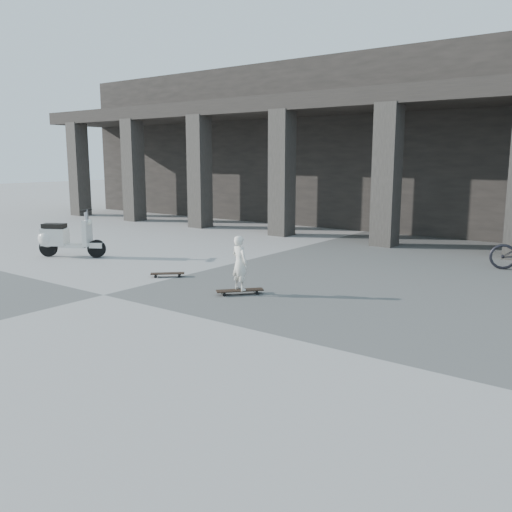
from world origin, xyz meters
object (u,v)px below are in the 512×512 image
Objects in this scene: longboard at (240,291)px; scooter at (60,238)px; skateboard_spare at (168,274)px; child at (240,263)px.

scooter is (-6.09, 0.33, 0.42)m from longboard.
skateboard_spare is 3.95m from scooter.
skateboard_spare is 0.40× the size of scooter.
scooter is at bearing 8.51° from child.
child is at bearing -50.01° from skateboard_spare.
longboard is 0.50× the size of scooter.
longboard is 1.24× the size of skateboard_spare.
child is at bearing -49.16° from longboard.
child is 0.64× the size of scooter.
child is at bearing -32.56° from scooter.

